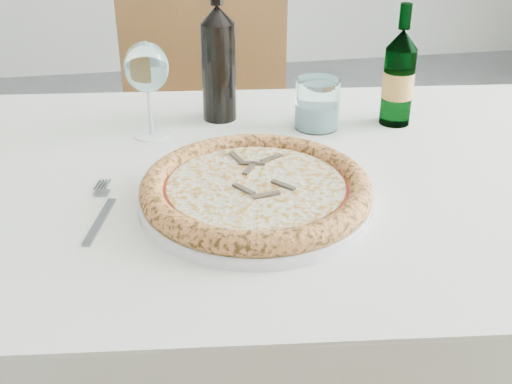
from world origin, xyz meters
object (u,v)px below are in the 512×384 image
(plate, at_px, (256,199))
(beer_bottle, at_px, (399,77))
(chair_far, at_px, (207,128))
(wine_bottle, at_px, (218,62))
(wine_glass, at_px, (147,70))
(tumbler, at_px, (317,107))
(dining_table, at_px, (245,224))
(pizza, at_px, (256,188))

(plate, distance_m, beer_bottle, 0.42)
(chair_far, bearing_deg, wine_bottle, -92.26)
(wine_glass, distance_m, tumbler, 0.32)
(chair_far, relative_size, beer_bottle, 4.17)
(wine_bottle, bearing_deg, dining_table, -87.90)
(chair_far, height_order, plate, chair_far)
(plate, bearing_deg, pizza, -163.78)
(chair_far, height_order, tumbler, chair_far)
(pizza, bearing_deg, chair_far, 89.29)
(chair_far, distance_m, beer_bottle, 0.72)
(dining_table, height_order, chair_far, chair_far)
(tumbler, bearing_deg, chair_far, 105.09)
(chair_far, bearing_deg, pizza, -90.71)
(dining_table, height_order, tumbler, tumbler)
(wine_bottle, bearing_deg, plate, -88.51)
(plate, relative_size, beer_bottle, 1.54)
(dining_table, distance_m, chair_far, 0.75)
(dining_table, bearing_deg, wine_glass, 127.77)
(pizza, relative_size, beer_bottle, 1.51)
(dining_table, relative_size, pizza, 4.28)
(dining_table, relative_size, beer_bottle, 6.48)
(wine_glass, relative_size, beer_bottle, 0.77)
(dining_table, bearing_deg, chair_far, 89.20)
(tumbler, bearing_deg, wine_bottle, 156.03)
(plate, height_order, beer_bottle, beer_bottle)
(dining_table, xyz_separation_m, chair_far, (0.01, 0.73, -0.13))
(pizza, relative_size, wine_glass, 1.96)
(plate, xyz_separation_m, wine_bottle, (-0.01, 0.34, 0.10))
(pizza, bearing_deg, tumbler, 58.79)
(wine_glass, distance_m, beer_bottle, 0.46)
(wine_glass, height_order, beer_bottle, beer_bottle)
(chair_far, distance_m, tumbler, 0.64)
(wine_glass, bearing_deg, wine_bottle, 25.10)
(dining_table, distance_m, wine_glass, 0.32)
(tumbler, bearing_deg, pizza, -121.21)
(dining_table, relative_size, plate, 4.20)
(tumbler, relative_size, beer_bottle, 0.41)
(tumbler, xyz_separation_m, beer_bottle, (0.15, -0.01, 0.05))
(plate, xyz_separation_m, pizza, (-0.00, -0.00, 0.02))
(dining_table, bearing_deg, pizza, -90.00)
(beer_bottle, bearing_deg, plate, -140.02)
(pizza, relative_size, tumbler, 3.69)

